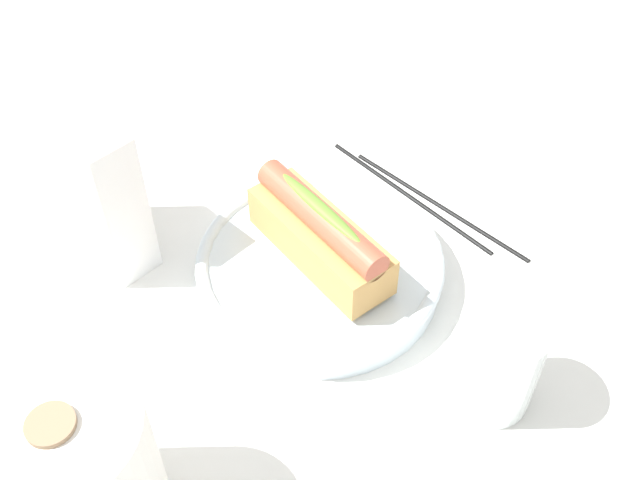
{
  "coord_description": "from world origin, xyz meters",
  "views": [
    {
      "loc": [
        -0.31,
        0.31,
        0.53
      ],
      "look_at": [
        0.02,
        -0.01,
        0.05
      ],
      "focal_mm": 42.29,
      "sensor_mm": 36.0,
      "label": 1
    }
  ],
  "objects_px": {
    "napkin_box": "(93,189)",
    "chopstick_far": "(439,204)",
    "water_glass": "(495,366)",
    "chopstick_near": "(409,195)",
    "paper_towel_roll": "(77,476)",
    "serving_bowl": "(320,267)",
    "hotdog_front": "(320,234)"
  },
  "relations": [
    {
      "from": "napkin_box",
      "to": "chopstick_far",
      "type": "xyz_separation_m",
      "value": [
        -0.18,
        -0.28,
        -0.07
      ]
    },
    {
      "from": "hotdog_front",
      "to": "napkin_box",
      "type": "distance_m",
      "value": 0.21
    },
    {
      "from": "serving_bowl",
      "to": "chopstick_near",
      "type": "relative_size",
      "value": 1.02
    },
    {
      "from": "paper_towel_roll",
      "to": "napkin_box",
      "type": "relative_size",
      "value": 0.89
    },
    {
      "from": "napkin_box",
      "to": "hotdog_front",
      "type": "bearing_deg",
      "value": -148.08
    },
    {
      "from": "paper_towel_roll",
      "to": "chopstick_near",
      "type": "xyz_separation_m",
      "value": [
        0.07,
        -0.42,
        -0.06
      ]
    },
    {
      "from": "paper_towel_roll",
      "to": "napkin_box",
      "type": "distance_m",
      "value": 0.27
    },
    {
      "from": "serving_bowl",
      "to": "chopstick_far",
      "type": "bearing_deg",
      "value": -93.65
    },
    {
      "from": "serving_bowl",
      "to": "chopstick_near",
      "type": "distance_m",
      "value": 0.15
    },
    {
      "from": "hotdog_front",
      "to": "chopstick_near",
      "type": "height_order",
      "value": "hotdog_front"
    },
    {
      "from": "hotdog_front",
      "to": "paper_towel_roll",
      "type": "relative_size",
      "value": 1.15
    },
    {
      "from": "hotdog_front",
      "to": "chopstick_far",
      "type": "xyz_separation_m",
      "value": [
        -0.01,
        -0.16,
        -0.06
      ]
    },
    {
      "from": "napkin_box",
      "to": "chopstick_near",
      "type": "relative_size",
      "value": 0.68
    },
    {
      "from": "water_glass",
      "to": "napkin_box",
      "type": "height_order",
      "value": "napkin_box"
    },
    {
      "from": "serving_bowl",
      "to": "chopstick_far",
      "type": "relative_size",
      "value": 1.02
    },
    {
      "from": "napkin_box",
      "to": "chopstick_near",
      "type": "height_order",
      "value": "napkin_box"
    },
    {
      "from": "paper_towel_roll",
      "to": "napkin_box",
      "type": "height_order",
      "value": "napkin_box"
    },
    {
      "from": "napkin_box",
      "to": "chopstick_far",
      "type": "relative_size",
      "value": 0.68
    },
    {
      "from": "chopstick_near",
      "to": "hotdog_front",
      "type": "bearing_deg",
      "value": 99.14
    },
    {
      "from": "chopstick_far",
      "to": "paper_towel_roll",
      "type": "bearing_deg",
      "value": 94.11
    },
    {
      "from": "serving_bowl",
      "to": "chopstick_far",
      "type": "height_order",
      "value": "serving_bowl"
    },
    {
      "from": "paper_towel_roll",
      "to": "chopstick_near",
      "type": "relative_size",
      "value": 0.61
    },
    {
      "from": "paper_towel_roll",
      "to": "napkin_box",
      "type": "xyz_separation_m",
      "value": [
        0.23,
        -0.15,
        0.01
      ]
    },
    {
      "from": "chopstick_far",
      "to": "chopstick_near",
      "type": "bearing_deg",
      "value": 19.94
    },
    {
      "from": "water_glass",
      "to": "paper_towel_roll",
      "type": "distance_m",
      "value": 0.32
    },
    {
      "from": "serving_bowl",
      "to": "water_glass",
      "type": "xyz_separation_m",
      "value": [
        -0.18,
        -0.02,
        0.02
      ]
    },
    {
      "from": "water_glass",
      "to": "chopstick_near",
      "type": "relative_size",
      "value": 0.41
    },
    {
      "from": "serving_bowl",
      "to": "chopstick_far",
      "type": "distance_m",
      "value": 0.16
    },
    {
      "from": "paper_towel_roll",
      "to": "chopstick_near",
      "type": "bearing_deg",
      "value": -79.83
    },
    {
      "from": "paper_towel_roll",
      "to": "napkin_box",
      "type": "bearing_deg",
      "value": -34.11
    },
    {
      "from": "chopstick_far",
      "to": "napkin_box",
      "type": "bearing_deg",
      "value": 54.8
    },
    {
      "from": "napkin_box",
      "to": "paper_towel_roll",
      "type": "bearing_deg",
      "value": 143.06
    }
  ]
}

